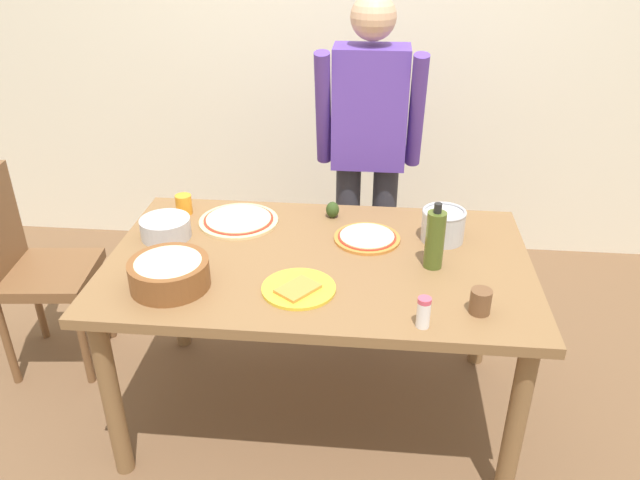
% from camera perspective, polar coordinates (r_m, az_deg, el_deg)
% --- Properties ---
extents(ground, '(8.00, 8.00, 0.00)m').
position_cam_1_polar(ground, '(2.82, -0.10, -15.11)').
color(ground, brown).
extents(wall_back, '(5.60, 0.10, 2.60)m').
position_cam_1_polar(wall_back, '(3.70, 2.43, 18.33)').
color(wall_back, silver).
rests_on(wall_back, ground).
extents(dining_table, '(1.60, 0.96, 0.76)m').
position_cam_1_polar(dining_table, '(2.41, -0.11, -3.51)').
color(dining_table, brown).
rests_on(dining_table, ground).
extents(person_cook, '(0.49, 0.25, 1.62)m').
position_cam_1_polar(person_cook, '(2.97, 4.45, 8.53)').
color(person_cook, '#2D2D38').
rests_on(person_cook, ground).
extents(chair_wooden_left, '(0.44, 0.44, 0.95)m').
position_cam_1_polar(chair_wooden_left, '(3.06, -25.09, -1.80)').
color(chair_wooden_left, brown).
rests_on(chair_wooden_left, ground).
extents(pizza_raw_on_board, '(0.33, 0.33, 0.02)m').
position_cam_1_polar(pizza_raw_on_board, '(2.65, -7.45, 1.80)').
color(pizza_raw_on_board, beige).
rests_on(pizza_raw_on_board, dining_table).
extents(pizza_cooked_on_tray, '(0.26, 0.26, 0.02)m').
position_cam_1_polar(pizza_cooked_on_tray, '(2.50, 4.32, 0.22)').
color(pizza_cooked_on_tray, '#C67A33').
rests_on(pizza_cooked_on_tray, dining_table).
extents(plate_with_slice, '(0.26, 0.26, 0.02)m').
position_cam_1_polar(plate_with_slice, '(2.17, -1.98, -4.46)').
color(plate_with_slice, gold).
rests_on(plate_with_slice, dining_table).
extents(popcorn_bowl, '(0.28, 0.28, 0.11)m').
position_cam_1_polar(popcorn_bowl, '(2.23, -13.65, -2.77)').
color(popcorn_bowl, brown).
rests_on(popcorn_bowl, dining_table).
extents(mixing_bowl_steel, '(0.20, 0.20, 0.08)m').
position_cam_1_polar(mixing_bowl_steel, '(2.57, -13.94, 1.09)').
color(mixing_bowl_steel, '#B7B7BC').
rests_on(mixing_bowl_steel, dining_table).
extents(olive_oil_bottle, '(0.07, 0.07, 0.26)m').
position_cam_1_polar(olive_oil_bottle, '(2.30, 10.47, 0.07)').
color(olive_oil_bottle, '#47561E').
rests_on(olive_oil_bottle, dining_table).
extents(steel_pot, '(0.17, 0.17, 0.13)m').
position_cam_1_polar(steel_pot, '(2.51, 11.20, 1.36)').
color(steel_pot, '#B7B7BC').
rests_on(steel_pot, dining_table).
extents(cup_orange, '(0.07, 0.07, 0.08)m').
position_cam_1_polar(cup_orange, '(2.75, -12.35, 3.20)').
color(cup_orange, orange).
rests_on(cup_orange, dining_table).
extents(cup_small_brown, '(0.07, 0.07, 0.08)m').
position_cam_1_polar(cup_small_brown, '(2.11, 14.47, -5.47)').
color(cup_small_brown, brown).
rests_on(cup_small_brown, dining_table).
extents(salt_shaker, '(0.04, 0.04, 0.11)m').
position_cam_1_polar(salt_shaker, '(2.00, 9.45, -6.54)').
color(salt_shaker, white).
rests_on(salt_shaker, dining_table).
extents(avocado, '(0.06, 0.06, 0.07)m').
position_cam_1_polar(avocado, '(2.66, 1.15, 2.79)').
color(avocado, '#2D4219').
rests_on(avocado, dining_table).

